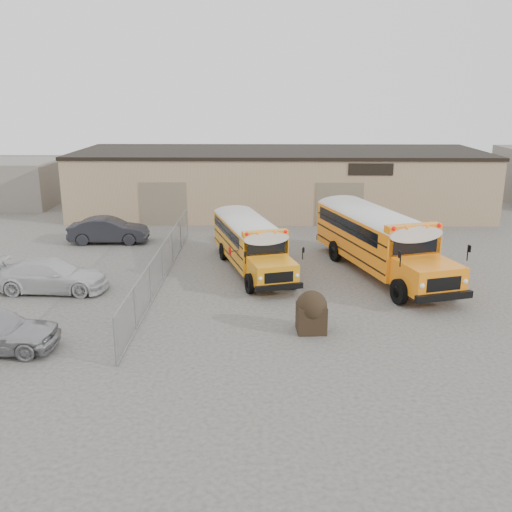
{
  "coord_description": "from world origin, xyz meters",
  "views": [
    {
      "loc": [
        -1.03,
        -23.27,
        8.9
      ],
      "look_at": [
        -1.45,
        1.97,
        1.6
      ],
      "focal_mm": 40.0,
      "sensor_mm": 36.0,
      "label": 1
    }
  ],
  "objects_px": {
    "school_bus_left": "(227,218)",
    "school_bus_right": "(327,211)",
    "car_white": "(52,276)",
    "tarp_bundle": "(311,311)",
    "car_dark": "(109,230)"
  },
  "relations": [
    {
      "from": "tarp_bundle",
      "to": "car_dark",
      "type": "height_order",
      "value": "tarp_bundle"
    },
    {
      "from": "school_bus_left",
      "to": "tarp_bundle",
      "type": "height_order",
      "value": "school_bus_left"
    },
    {
      "from": "school_bus_left",
      "to": "car_white",
      "type": "distance_m",
      "value": 11.78
    },
    {
      "from": "tarp_bundle",
      "to": "school_bus_left",
      "type": "bearing_deg",
      "value": 106.9
    },
    {
      "from": "car_white",
      "to": "car_dark",
      "type": "bearing_deg",
      "value": -0.29
    },
    {
      "from": "car_white",
      "to": "school_bus_right",
      "type": "bearing_deg",
      "value": -52.95
    },
    {
      "from": "school_bus_left",
      "to": "car_white",
      "type": "bearing_deg",
      "value": -129.8
    },
    {
      "from": "school_bus_right",
      "to": "car_white",
      "type": "relative_size",
      "value": 2.2
    },
    {
      "from": "school_bus_left",
      "to": "car_dark",
      "type": "distance_m",
      "value": 7.27
    },
    {
      "from": "school_bus_left",
      "to": "car_white",
      "type": "xyz_separation_m",
      "value": [
        -7.52,
        -9.03,
        -0.79
      ]
    },
    {
      "from": "school_bus_left",
      "to": "tarp_bundle",
      "type": "bearing_deg",
      "value": -73.1
    },
    {
      "from": "car_dark",
      "to": "tarp_bundle",
      "type": "bearing_deg",
      "value": -142.32
    },
    {
      "from": "school_bus_left",
      "to": "school_bus_right",
      "type": "bearing_deg",
      "value": 5.98
    },
    {
      "from": "car_white",
      "to": "car_dark",
      "type": "height_order",
      "value": "car_dark"
    },
    {
      "from": "school_bus_left",
      "to": "school_bus_right",
      "type": "distance_m",
      "value": 6.12
    }
  ]
}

